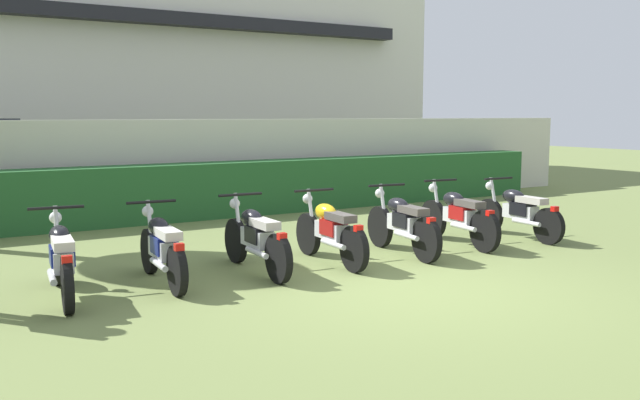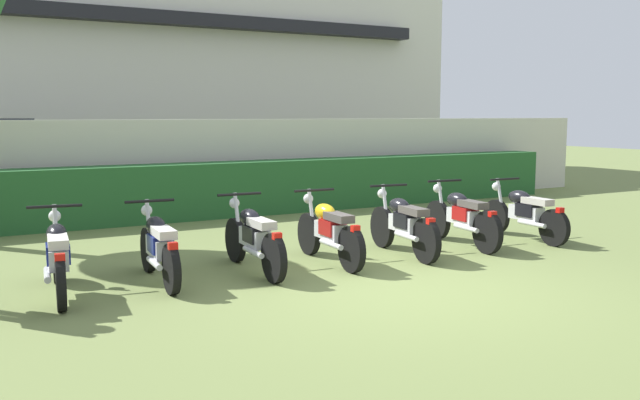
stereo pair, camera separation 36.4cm
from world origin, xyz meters
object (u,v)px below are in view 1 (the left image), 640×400
motorcycle_in_row_4 (402,223)px  motorcycle_in_row_5 (458,216)px  motorcycle_in_row_2 (256,237)px  motorcycle_in_row_3 (330,230)px  motorcycle_in_row_6 (518,211)px  motorcycle_in_row_0 (61,258)px  motorcycle_in_row_1 (162,247)px

motorcycle_in_row_4 → motorcycle_in_row_5: size_ratio=0.97×
motorcycle_in_row_2 → motorcycle_in_row_3: bearing=-88.9°
motorcycle_in_row_6 → motorcycle_in_row_5: bearing=89.4°
motorcycle_in_row_5 → motorcycle_in_row_6: 1.23m
motorcycle_in_row_2 → motorcycle_in_row_5: size_ratio=1.00×
motorcycle_in_row_6 → motorcycle_in_row_3: bearing=92.6°
motorcycle_in_row_2 → motorcycle_in_row_6: bearing=-88.0°
motorcycle_in_row_3 → motorcycle_in_row_4: motorcycle_in_row_4 is taller
motorcycle_in_row_2 → motorcycle_in_row_6: (4.66, -0.03, -0.01)m
motorcycle_in_row_0 → motorcycle_in_row_4: motorcycle_in_row_4 is taller
motorcycle_in_row_3 → motorcycle_in_row_6: 3.57m
motorcycle_in_row_2 → motorcycle_in_row_4: (2.26, -0.08, 0.01)m
motorcycle_in_row_2 → motorcycle_in_row_0: bearing=92.7°
motorcycle_in_row_1 → motorcycle_in_row_2: (1.20, -0.04, 0.01)m
motorcycle_in_row_5 → motorcycle_in_row_1: bearing=96.3°
motorcycle_in_row_2 → motorcycle_in_row_4: bearing=-89.7°
motorcycle_in_row_4 → motorcycle_in_row_6: motorcycle_in_row_4 is taller
motorcycle_in_row_1 → motorcycle_in_row_6: (5.85, -0.07, 0.00)m
motorcycle_in_row_0 → motorcycle_in_row_6: bearing=-83.4°
motorcycle_in_row_3 → motorcycle_in_row_5: motorcycle_in_row_5 is taller
motorcycle_in_row_0 → motorcycle_in_row_2: motorcycle_in_row_2 is taller
motorcycle_in_row_2 → motorcycle_in_row_6: size_ratio=1.03×
motorcycle_in_row_4 → motorcycle_in_row_6: (2.40, 0.05, -0.01)m
motorcycle_in_row_5 → motorcycle_in_row_3: bearing=97.9°
motorcycle_in_row_0 → motorcycle_in_row_5: (5.76, 0.06, 0.01)m
motorcycle_in_row_4 → motorcycle_in_row_5: same height
motorcycle_in_row_1 → motorcycle_in_row_5: size_ratio=0.94×
motorcycle_in_row_2 → motorcycle_in_row_4: 2.26m
motorcycle_in_row_4 → motorcycle_in_row_6: size_ratio=0.99×
motorcycle_in_row_2 → motorcycle_in_row_5: (3.43, 0.04, 0.01)m
motorcycle_in_row_3 → motorcycle_in_row_6: motorcycle_in_row_3 is taller
motorcycle_in_row_0 → motorcycle_in_row_5: size_ratio=0.98×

